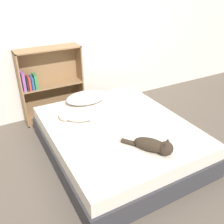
{
  "coord_description": "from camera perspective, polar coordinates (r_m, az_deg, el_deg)",
  "views": [
    {
      "loc": [
        -1.27,
        -2.17,
        1.95
      ],
      "look_at": [
        0.0,
        0.14,
        0.51
      ],
      "focal_mm": 40.0,
      "sensor_mm": 36.0,
      "label": 1
    }
  ],
  "objects": [
    {
      "name": "ground_plane",
      "position": [
        3.18,
        1.26,
        -9.13
      ],
      "size": [
        8.0,
        8.0,
        0.0
      ],
      "primitive_type": "plane",
      "color": "brown"
    },
    {
      "name": "wall_back",
      "position": [
        3.87,
        -9.61,
        17.86
      ],
      "size": [
        8.0,
        0.06,
        2.5
      ],
      "color": "silver",
      "rests_on": "ground_plane"
    },
    {
      "name": "bed",
      "position": [
        3.06,
        1.3,
        -6.16
      ],
      "size": [
        1.59,
        1.9,
        0.41
      ],
      "color": "#333338",
      "rests_on": "ground_plane"
    },
    {
      "name": "pillow",
      "position": [
        3.47,
        -5.81,
        3.33
      ],
      "size": [
        0.58,
        0.37,
        0.13
      ],
      "color": "white",
      "rests_on": "bed"
    },
    {
      "name": "cat_light",
      "position": [
        3.02,
        -8.59,
        -0.93
      ],
      "size": [
        0.47,
        0.37,
        0.17
      ],
      "rotation": [
        0.0,
        0.0,
        2.52
      ],
      "color": "white",
      "rests_on": "bed"
    },
    {
      "name": "cat_dark",
      "position": [
        2.52,
        9.73,
        -7.62
      ],
      "size": [
        0.36,
        0.47,
        0.16
      ],
      "rotation": [
        0.0,
        0.0,
        5.33
      ],
      "color": "#33281E",
      "rests_on": "bed"
    },
    {
      "name": "bookshelf",
      "position": [
        3.82,
        -14.27,
        6.35
      ],
      "size": [
        0.91,
        0.26,
        1.09
      ],
      "color": "#8E6B47",
      "rests_on": "ground_plane"
    }
  ]
}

